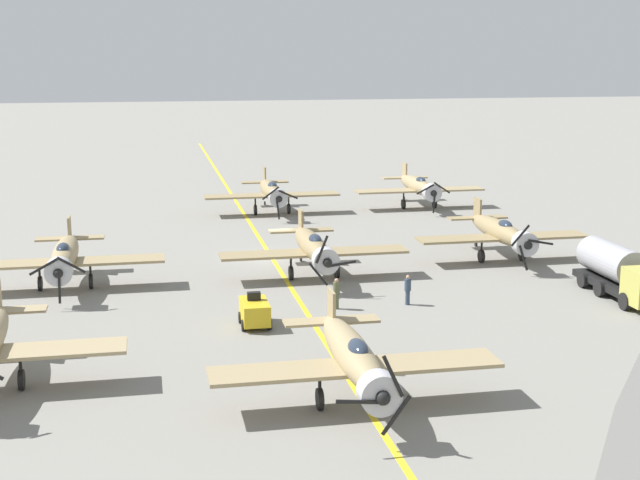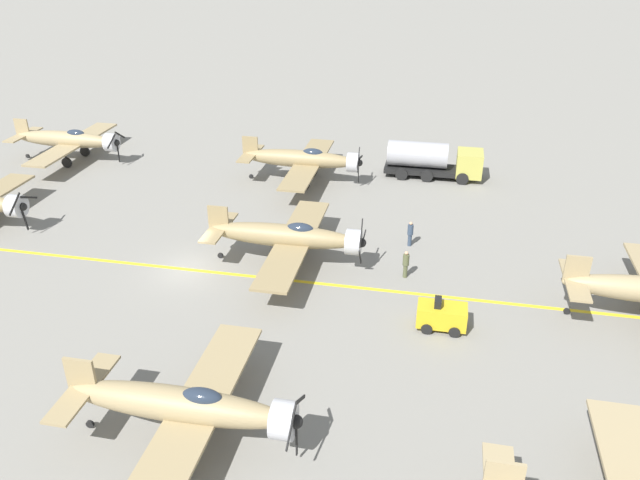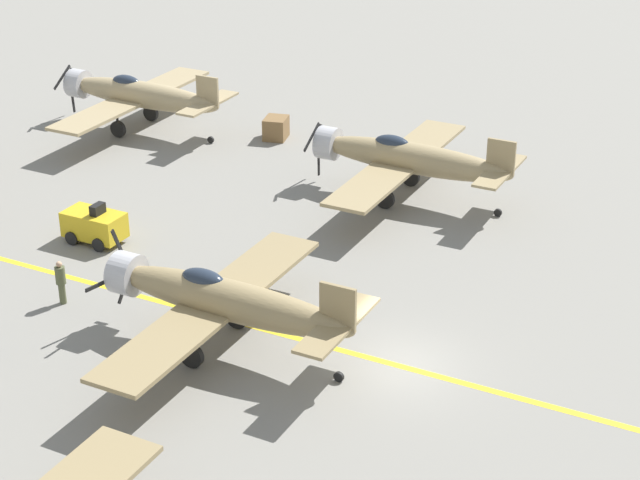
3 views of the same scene
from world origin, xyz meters
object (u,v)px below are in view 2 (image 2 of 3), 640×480
object	(u,v)px
ground_crew_walking	(410,233)
ground_crew_inspecting	(406,263)
airplane_mid_left	(304,159)
tow_tractor	(442,315)
fuel_tanker	(434,160)
airplane_mid_right	(186,406)
airplane_near_left	(69,140)
airplane_mid_center	(289,237)

from	to	relation	value
ground_crew_walking	ground_crew_inspecting	world-z (taller)	ground_crew_inspecting
airplane_mid_left	tow_tractor	distance (m)	22.01
fuel_tanker	ground_crew_inspecting	xyz separation A→B (m)	(17.07, -0.93, -0.54)
ground_crew_inspecting	tow_tractor	bearing A→B (deg)	24.91
airplane_mid_right	airplane_near_left	distance (m)	37.79
airplane_mid_right	airplane_mid_center	world-z (taller)	airplane_mid_center
airplane_near_left	fuel_tanker	xyz separation A→B (m)	(-2.63, 31.81, -0.50)
airplane_near_left	ground_crew_walking	distance (m)	32.51
fuel_tanker	airplane_mid_left	bearing A→B (deg)	-71.86
airplane_near_left	tow_tractor	world-z (taller)	airplane_near_left
tow_tractor	ground_crew_walking	bearing A→B (deg)	-165.69
airplane_mid_center	ground_crew_inspecting	xyz separation A→B (m)	(0.03, 7.25, -1.04)
airplane_mid_right	ground_crew_walking	bearing A→B (deg)	150.86
airplane_mid_right	tow_tractor	distance (m)	14.45
airplane_mid_center	airplane_near_left	distance (m)	27.67
airplane_mid_left	fuel_tanker	bearing A→B (deg)	105.15
tow_tractor	ground_crew_inspecting	size ratio (longest dim) A/B	1.46
airplane_mid_right	airplane_mid_center	distance (m)	15.40
ground_crew_inspecting	airplane_mid_left	bearing A→B (deg)	-145.48
airplane_mid_right	ground_crew_inspecting	xyz separation A→B (m)	(-15.36, 7.63, -1.04)
tow_tractor	ground_crew_walking	size ratio (longest dim) A/B	1.49
airplane_mid_left	fuel_tanker	size ratio (longest dim) A/B	1.50
airplane_mid_center	ground_crew_walking	world-z (taller)	airplane_mid_center
airplane_mid_left	ground_crew_inspecting	size ratio (longest dim) A/B	6.74
airplane_near_left	airplane_mid_left	bearing A→B (deg)	97.71
fuel_tanker	ground_crew_walking	size ratio (longest dim) A/B	4.57
airplane_mid_right	ground_crew_inspecting	bearing A→B (deg)	145.67
airplane_mid_right	tow_tractor	xyz separation A→B (m)	(-10.43, 9.92, -1.22)
airplane_mid_left	tow_tractor	xyz separation A→B (m)	(18.61, 11.70, -1.22)
airplane_mid_left	tow_tractor	world-z (taller)	airplane_mid_left
airplane_near_left	fuel_tanker	size ratio (longest dim) A/B	1.50
airplane_near_left	ground_crew_inspecting	xyz separation A→B (m)	(14.44, 30.87, -1.04)
airplane_mid_left	ground_crew_walking	distance (m)	13.38
airplane_mid_left	ground_crew_inspecting	distance (m)	16.64
airplane_mid_center	ground_crew_walking	distance (m)	8.40
fuel_tanker	tow_tractor	bearing A→B (deg)	3.53
airplane_mid_left	airplane_mid_center	bearing A→B (deg)	5.98
airplane_mid_left	airplane_near_left	distance (m)	21.48
airplane_mid_right	airplane_mid_left	bearing A→B (deg)	175.58
airplane_mid_right	ground_crew_walking	xyz separation A→B (m)	(-19.56, 7.59, -1.06)
tow_tractor	ground_crew_inspecting	xyz separation A→B (m)	(-4.93, -2.29, 0.18)
airplane_mid_right	ground_crew_inspecting	world-z (taller)	airplane_mid_right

